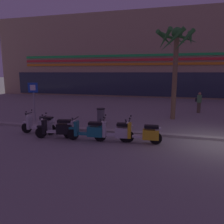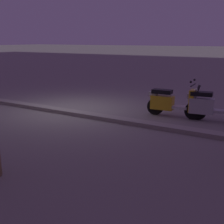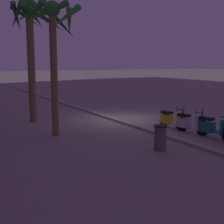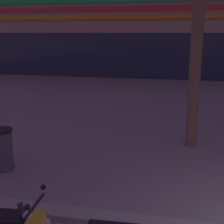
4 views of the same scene
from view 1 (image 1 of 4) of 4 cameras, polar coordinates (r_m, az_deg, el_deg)
ground_plane at (r=10.54m, az=27.28°, el=-7.45°), size 200.00×200.00×0.00m
curb_strip at (r=11.00m, az=26.74°, el=-6.35°), size 60.00×0.36×0.12m
mall_facade_backdrop at (r=32.73m, az=22.48°, el=13.23°), size 53.71×12.77×10.10m
scooter_silver_last_in_row at (r=11.27m, az=-18.19°, el=-3.22°), size 1.85×0.56×1.17m
scooter_black_mid_rear at (r=10.32m, az=-14.04°, el=-4.23°), size 1.82×0.70×1.17m
scooter_teal_mid_centre at (r=9.70m, az=-5.99°, el=-4.96°), size 1.78×0.56×1.04m
scooter_silver_gap_after_mid at (r=9.51m, az=1.40°, el=-5.24°), size 1.75×0.59×1.17m
scooter_yellow_second_in_line at (r=9.39m, az=8.42°, el=-5.63°), size 1.83×0.56×1.17m
crossing_sign at (r=14.23m, az=-19.96°, el=3.69°), size 0.59×0.18×2.40m
palm_tree_far_corner at (r=14.53m, az=16.55°, el=15.68°), size 2.64×2.49×5.74m
pedestrian_by_palm_tree at (r=17.53m, az=21.98°, el=2.46°), size 0.46×0.34×1.55m
litter_bin at (r=12.71m, az=-2.97°, el=-1.10°), size 0.48×0.48×0.95m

